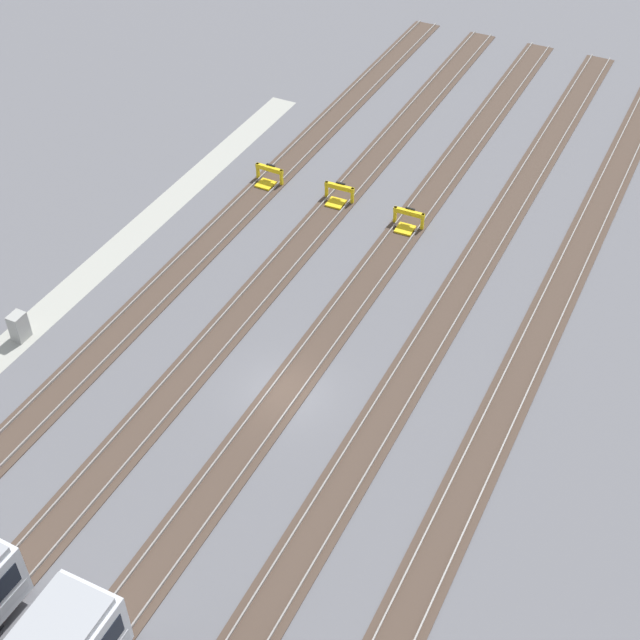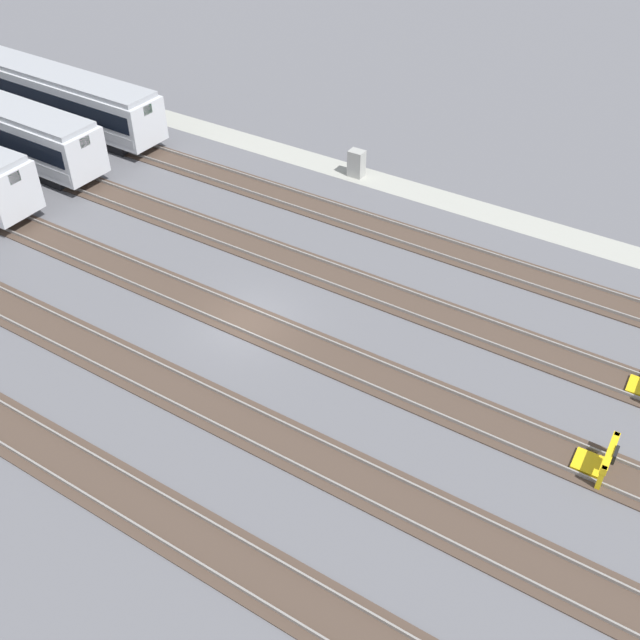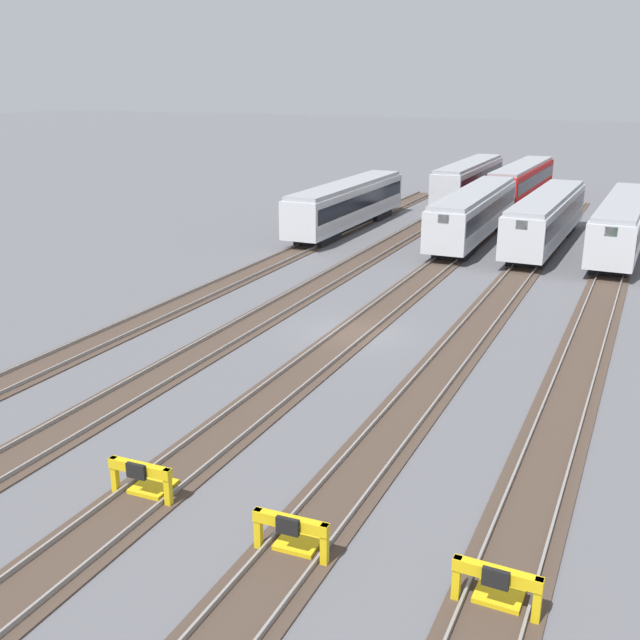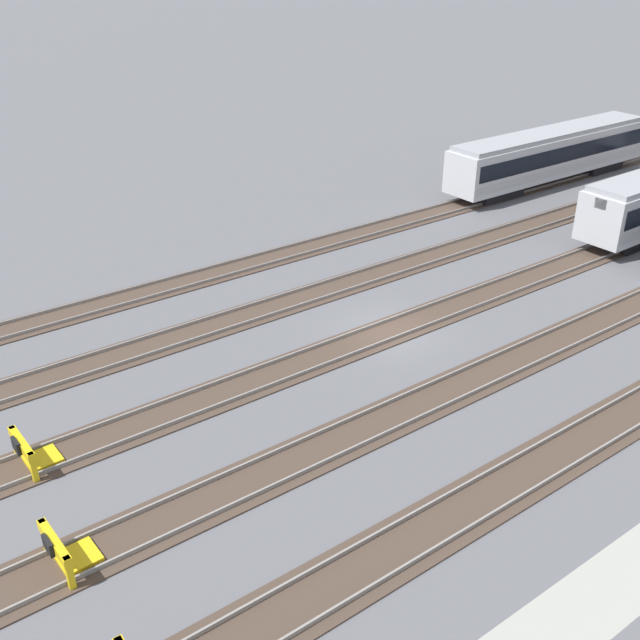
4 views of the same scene
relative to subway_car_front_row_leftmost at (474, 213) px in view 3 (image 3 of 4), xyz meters
name	(u,v)px [view 3 (image 3 of 4)]	position (x,y,z in m)	size (l,w,h in m)	color
ground_plane	(354,334)	(-23.55, -0.05, -2.04)	(400.00, 400.00, 0.00)	#5B5B60
rail_track_nearest	(579,365)	(-23.55, -10.17, -2.00)	(90.00, 2.23, 0.21)	#47382D
rail_track_near_inner	(460,348)	(-23.55, -5.11, -2.00)	(90.00, 2.24, 0.21)	#47382D
rail_track_middle	(354,333)	(-23.55, -0.05, -2.00)	(90.00, 2.24, 0.21)	#47382D
rail_track_far_inner	(259,319)	(-23.55, 5.01, -2.00)	(90.00, 2.23, 0.21)	#47382D
rail_track_farthest	(175,307)	(-23.55, 10.07, -2.00)	(90.00, 2.23, 0.21)	#47382D
subway_car_front_row_leftmost	(474,213)	(0.00, 0.00, 0.00)	(18.04, 3.11, 3.70)	silver
subway_car_front_row_left_inner	(469,179)	(19.01, 5.06, 0.00)	(18.01, 2.90, 3.70)	silver
subway_car_front_row_centre	(348,204)	(0.00, 10.07, 0.00)	(18.00, 2.87, 3.70)	silver
subway_car_front_row_right_inner	(522,182)	(19.08, -0.01, 0.00)	(18.06, 3.24, 3.70)	#B71414
subway_car_front_row_rightmost	(546,218)	(0.00, -5.15, 0.00)	(18.05, 3.20, 3.70)	silver
subway_car_back_row_leftmost	(622,223)	(0.00, -10.18, 0.00)	(18.05, 3.17, 3.70)	silver
bumper_stop_nearest_track	(498,586)	(-39.84, -10.17, -1.53)	(1.35, 2.00, 1.22)	gold
bumper_stop_near_inner_track	(295,534)	(-39.94, -5.10, -1.53)	(1.37, 2.01, 1.22)	gold
bumper_stop_middle_track	(146,480)	(-39.30, -0.04, -1.53)	(1.37, 2.01, 1.22)	gold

